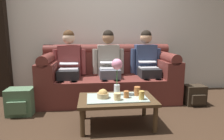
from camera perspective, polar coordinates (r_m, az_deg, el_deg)
name	(u,v)px	position (r m, az deg, el deg)	size (l,w,h in m)	color
ground_plane	(118,129)	(2.48, 1.75, -16.88)	(14.00, 14.00, 0.00)	#382619
back_wall_patterned	(106,19)	(3.92, -1.74, 14.84)	(6.00, 0.12, 2.90)	silver
timber_pillar	(0,17)	(4.10, -29.96, 13.32)	(0.20, 0.20, 2.90)	black
couch	(109,79)	(3.46, -0.94, -2.54)	(2.31, 0.88, 0.96)	maroon
person_left	(69,63)	(3.41, -12.46, 1.97)	(0.56, 0.67, 1.22)	#232326
person_middle	(109,63)	(3.40, -0.95, 2.20)	(0.56, 0.67, 1.22)	#595B66
person_right	(147,62)	(3.53, 10.16, 2.33)	(0.56, 0.67, 1.22)	#232326
coffee_table	(117,101)	(2.46, 1.43, -9.15)	(0.95, 0.58, 0.37)	#47331E
flower_vase	(117,70)	(2.47, 1.48, 0.01)	(0.14, 0.14, 0.47)	silver
snack_bowl	(103,94)	(2.41, -2.68, -7.17)	(0.14, 0.14, 0.12)	tan
cup_near_left	(141,95)	(2.38, 8.64, -7.27)	(0.07, 0.07, 0.10)	gold
cup_near_right	(117,96)	(2.33, 1.55, -7.76)	(0.08, 0.08, 0.08)	#DBB77A
cup_far_center	(126,94)	(2.42, 4.20, -7.13)	(0.07, 0.07, 0.08)	#B26633
cup_far_left	(137,91)	(2.52, 7.38, -6.15)	(0.08, 0.08, 0.11)	#B26633
backpack_right	(195,95)	(3.49, 23.06, -6.82)	(0.32, 0.28, 0.32)	#2D2319
backpack_left	(20,102)	(3.11, -25.30, -8.44)	(0.36, 0.31, 0.38)	#4C6B4C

